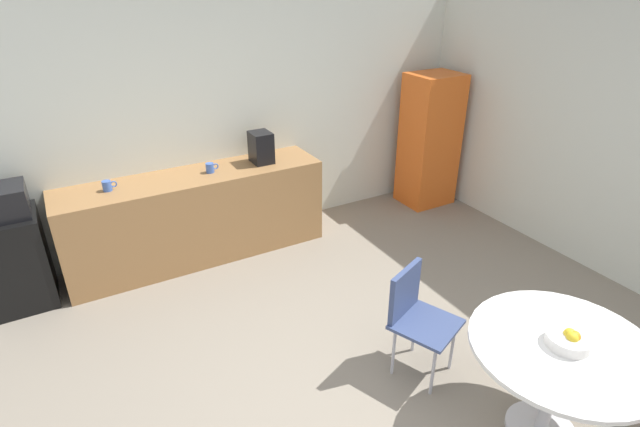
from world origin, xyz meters
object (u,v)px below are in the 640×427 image
at_px(mug_green, 210,168).
at_px(coffee_maker, 261,147).
at_px(locker_cabinet, 429,141).
at_px(fruit_bowl, 569,339).
at_px(mini_fridge, 14,261).
at_px(round_table, 560,362).
at_px(mug_white, 107,186).
at_px(chair_navy, 415,309).

height_order(mug_green, coffee_maker, coffee_maker).
distance_m(locker_cabinet, mug_green, 2.74).
bearing_deg(fruit_bowl, mini_fridge, 131.87).
relative_size(mini_fridge, locker_cabinet, 0.53).
relative_size(round_table, mug_white, 8.50).
distance_m(mug_green, coffee_maker, 0.56).
bearing_deg(coffee_maker, fruit_bowl, -80.62).
relative_size(mini_fridge, mug_green, 6.60).
bearing_deg(coffee_maker, locker_cabinet, -2.63).
distance_m(round_table, chair_navy, 0.97).
height_order(mug_white, mug_green, same).
bearing_deg(fruit_bowl, mug_white, 122.04).
distance_m(chair_navy, coffee_maker, 2.41).
bearing_deg(mug_white, fruit_bowl, -57.96).
bearing_deg(fruit_bowl, round_table, 154.43).
relative_size(chair_navy, coffee_maker, 2.59).
xyz_separation_m(mug_white, mug_green, (0.95, -0.03, 0.00)).
height_order(mini_fridge, fruit_bowl, mini_fridge).
distance_m(round_table, mug_white, 3.84).
bearing_deg(mug_white, round_table, -58.09).
height_order(round_table, chair_navy, chair_navy).
relative_size(round_table, fruit_bowl, 4.26).
xyz_separation_m(round_table, chair_navy, (-0.37, 0.89, -0.07)).
xyz_separation_m(mini_fridge, mug_white, (0.87, 0.02, 0.52)).
bearing_deg(coffee_maker, mini_fridge, 180.00).
bearing_deg(mug_green, chair_navy, -73.16).
distance_m(locker_cabinet, mug_white, 3.69).
relative_size(locker_cabinet, mug_white, 12.51).
height_order(mini_fridge, coffee_maker, coffee_maker).
bearing_deg(mug_white, locker_cabinet, -1.79).
distance_m(chair_navy, fruit_bowl, 1.01).
distance_m(fruit_bowl, mug_white, 3.85).
relative_size(chair_navy, fruit_bowl, 3.23).
bearing_deg(mini_fridge, fruit_bowl, -48.13).
bearing_deg(mini_fridge, coffee_maker, 0.00).
bearing_deg(mug_white, coffee_maker, -0.58).
bearing_deg(mug_green, locker_cabinet, -1.85).
bearing_deg(mug_green, mini_fridge, 179.63).
xyz_separation_m(locker_cabinet, fruit_bowl, (-1.64, -3.14, -0.04)).
height_order(round_table, coffee_maker, coffee_maker).
bearing_deg(chair_navy, fruit_bowl, -66.90).
bearing_deg(round_table, coffee_maker, 99.15).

